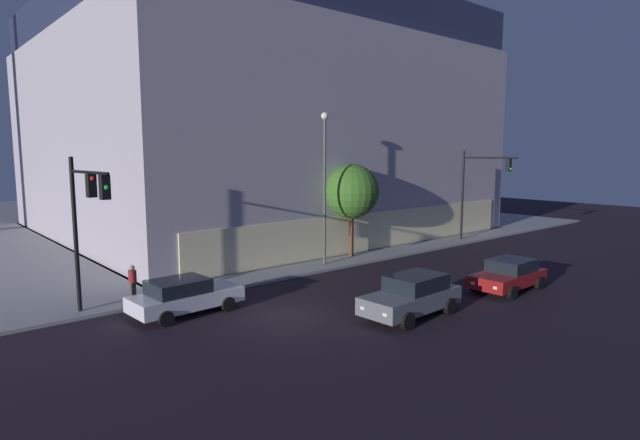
{
  "coord_description": "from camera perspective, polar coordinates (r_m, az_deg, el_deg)",
  "views": [
    {
      "loc": [
        -12.38,
        -16.74,
        6.8
      ],
      "look_at": [
        4.09,
        2.6,
        3.47
      ],
      "focal_mm": 28.98,
      "sensor_mm": 36.0,
      "label": 1
    }
  ],
  "objects": [
    {
      "name": "ground_plane",
      "position": [
        21.9,
        -3.8,
        -10.65
      ],
      "size": [
        120.0,
        120.0,
        0.0
      ],
      "primitive_type": "plane",
      "color": "black"
    },
    {
      "name": "traffic_light_near_corner",
      "position": [
        22.29,
        -24.43,
        1.19
      ],
      "size": [
        0.47,
        3.81,
        6.49
      ],
      "color": "black",
      "rests_on": "sidewalk_corner"
    },
    {
      "name": "traffic_light_far_corner",
      "position": [
        40.4,
        17.06,
        4.04
      ],
      "size": [
        0.47,
        4.31,
        6.8
      ],
      "color": "black",
      "rests_on": "sidewalk_corner"
    },
    {
      "name": "pedestrian_waiting",
      "position": [
        24.83,
        -20.0,
        -6.21
      ],
      "size": [
        0.36,
        0.36,
        1.64
      ],
      "color": "#4C473D",
      "rests_on": "sidewalk_corner"
    },
    {
      "name": "sidewalk_corner",
      "position": [
        53.7,
        -26.76,
        -0.55
      ],
      "size": [
        80.0,
        60.0,
        0.15
      ],
      "primitive_type": "cube",
      "color": "gray",
      "rests_on": "ground"
    },
    {
      "name": "street_lamp_sidewalk",
      "position": [
        30.4,
        0.52,
        5.36
      ],
      "size": [
        0.44,
        0.44,
        8.97
      ],
      "color": "#4A4A4A",
      "rests_on": "sidewalk_corner"
    },
    {
      "name": "modern_building",
      "position": [
        47.59,
        -7.65,
        10.31
      ],
      "size": [
        32.66,
        31.48,
        18.6
      ],
      "color": "#4C4C51",
      "rests_on": "ground"
    },
    {
      "name": "car_white",
      "position": [
        22.83,
        -14.77,
        -8.07
      ],
      "size": [
        4.73,
        2.38,
        1.52
      ],
      "color": "silver",
      "rests_on": "ground"
    },
    {
      "name": "car_red",
      "position": [
        27.41,
        20.11,
        -5.69
      ],
      "size": [
        4.41,
        2.25,
        1.53
      ],
      "color": "maroon",
      "rests_on": "ground"
    },
    {
      "name": "sidewalk_tree",
      "position": [
        33.06,
        3.52,
        3.16
      ],
      "size": [
        3.48,
        3.48,
        5.94
      ],
      "color": "#56351E",
      "rests_on": "sidewalk_corner"
    },
    {
      "name": "car_grey",
      "position": [
        22.09,
        10.14,
        -8.18
      ],
      "size": [
        4.77,
        2.31,
        1.72
      ],
      "color": "slate",
      "rests_on": "ground"
    }
  ]
}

